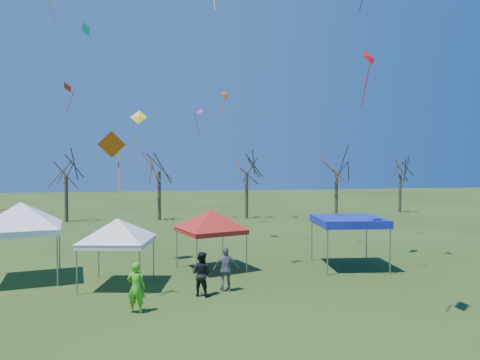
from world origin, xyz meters
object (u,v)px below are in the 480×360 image
object	(u,v)px
tree_2	(159,154)
tent_white_mid	(117,223)
tree_1	(66,159)
tree_3	(247,156)
person_grey	(226,269)
person_dark	(201,274)
tent_red	(211,214)
tent_blue	(349,221)
tree_5	(400,160)
person_green	(136,287)
tree_4	(337,157)
tent_white_west	(20,207)

from	to	relation	value
tree_2	tent_white_mid	distance (m)	22.66
tree_1	tree_3	bearing A→B (deg)	-2.06
tent_white_mid	person_grey	bearing A→B (deg)	-19.44
tree_1	tent_white_mid	world-z (taller)	tree_1
tree_3	person_dark	xyz separation A→B (m)	(-6.76, -23.95, -5.20)
tent_red	tent_blue	size ratio (longest dim) A/B	1.04
tree_5	person_dark	size ratio (longest dim) A/B	4.24
tree_5	tent_blue	size ratio (longest dim) A/B	2.07
tent_blue	person_grey	xyz separation A→B (m)	(-6.78, -2.94, -1.44)
tree_3	person_green	world-z (taller)	tree_3
tree_4	tent_white_west	xyz separation A→B (m)	(-23.83, -20.25, -2.74)
tree_2	tree_1	bearing A→B (deg)	178.15
tent_red	person_green	distance (m)	6.81
tree_3	person_green	distance (m)	27.60
tree_3	tent_red	size ratio (longest dim) A/B	2.10
tree_5	person_dark	distance (m)	36.00
tree_3	tent_white_mid	xyz separation A→B (m)	(-10.16, -21.98, -3.35)
tree_1	person_green	distance (m)	27.62
tree_2	person_dark	world-z (taller)	tree_2
tent_white_mid	tree_3	bearing A→B (deg)	65.18
tent_white_west	person_grey	world-z (taller)	tent_white_west
tree_4	person_green	world-z (taller)	tree_4
tent_red	person_grey	distance (m)	4.14
tree_3	person_green	xyz separation A→B (m)	(-9.21, -25.50, -5.18)
tree_2	tree_4	distance (m)	17.73
tree_1	tree_5	size ratio (longest dim) A/B	1.01
tree_2	person_dark	bearing A→B (deg)	-86.14
person_grey	person_green	world-z (taller)	person_grey
tent_blue	person_dark	xyz separation A→B (m)	(-7.84, -3.34, -1.48)
person_green	person_dark	world-z (taller)	person_green
tree_4	tent_red	bearing A→B (deg)	-127.48
tree_3	tree_4	world-z (taller)	tree_3
tent_white_west	person_dark	xyz separation A→B (m)	(7.74, -3.66, -2.44)
tree_2	person_grey	bearing A→B (deg)	-83.55
tree_2	tent_white_west	size ratio (longest dim) A/B	1.78
tree_3	tent_red	bearing A→B (deg)	-106.49
tree_5	person_green	size ratio (longest dim) A/B	4.15
tree_5	person_grey	distance (m)	34.99
tree_3	tree_5	world-z (taller)	tree_3
tent_white_mid	tent_blue	size ratio (longest dim) A/B	1.04
tree_1	tree_3	xyz separation A→B (m)	(16.80, -0.60, 0.29)
tree_1	tent_red	world-z (taller)	tree_1
tree_1	person_dark	xyz separation A→B (m)	(10.04, -24.56, -4.91)
tent_blue	person_grey	distance (m)	7.52
tent_white_mid	tree_4	bearing A→B (deg)	48.38
tree_4	person_green	distance (m)	31.91
person_grey	tree_1	bearing A→B (deg)	-64.58
tree_3	tree_1	bearing A→B (deg)	177.94
tent_white_mid	tree_2	bearing A→B (deg)	85.48
tree_5	tent_red	bearing A→B (deg)	-137.11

